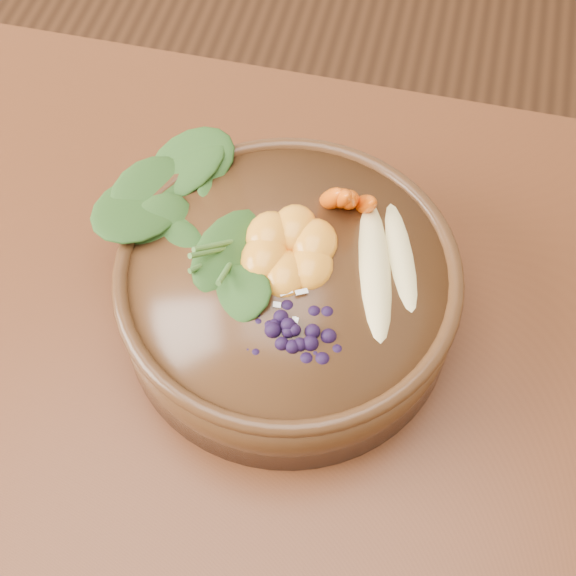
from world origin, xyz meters
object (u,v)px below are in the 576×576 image
(banana_halves, at_px, (390,253))
(blueberry_pile, at_px, (295,321))
(kale_heap, at_px, (231,198))
(dining_table, at_px, (37,493))
(mandarin_cluster, at_px, (289,241))
(stoneware_bowl, at_px, (288,295))
(carrot_cluster, at_px, (346,164))

(banana_halves, height_order, blueberry_pile, blueberry_pile)
(kale_heap, relative_size, blueberry_pile, 1.42)
(dining_table, height_order, banana_halves, banana_halves)
(mandarin_cluster, bearing_deg, blueberry_pile, -73.49)
(stoneware_bowl, height_order, mandarin_cluster, mandarin_cluster)
(stoneware_bowl, xyz_separation_m, mandarin_cluster, (-0.00, 0.02, 0.05))
(mandarin_cluster, xyz_separation_m, blueberry_pile, (0.02, -0.07, 0.00))
(dining_table, relative_size, carrot_cluster, 21.77)
(banana_halves, bearing_deg, dining_table, -158.93)
(kale_heap, height_order, mandarin_cluster, kale_heap)
(carrot_cluster, xyz_separation_m, mandarin_cluster, (-0.03, -0.07, -0.02))
(mandarin_cluster, bearing_deg, kale_heap, 153.99)
(kale_heap, xyz_separation_m, blueberry_pile, (0.07, -0.09, -0.00))
(carrot_cluster, xyz_separation_m, banana_halves, (0.05, -0.06, -0.02))
(kale_heap, bearing_deg, banana_halves, -7.77)
(mandarin_cluster, relative_size, blueberry_pile, 0.69)
(stoneware_bowl, distance_m, banana_halves, 0.09)
(banana_halves, relative_size, blueberry_pile, 1.27)
(kale_heap, height_order, blueberry_pile, kale_heap)
(carrot_cluster, height_order, mandarin_cluster, carrot_cluster)
(dining_table, bearing_deg, blueberry_pile, 29.76)
(kale_heap, distance_m, carrot_cluster, 0.09)
(dining_table, height_order, blueberry_pile, blueberry_pile)
(dining_table, distance_m, blueberry_pile, 0.29)
(stoneware_bowl, distance_m, kale_heap, 0.09)
(stoneware_bowl, relative_size, blueberry_pile, 2.16)
(dining_table, xyz_separation_m, stoneware_bowl, (0.18, 0.17, 0.13))
(banana_halves, bearing_deg, kale_heap, 156.45)
(dining_table, distance_m, kale_heap, 0.31)
(stoneware_bowl, distance_m, blueberry_pile, 0.08)
(stoneware_bowl, height_order, banana_halves, banana_halves)
(carrot_cluster, xyz_separation_m, blueberry_pile, (-0.01, -0.13, -0.02))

